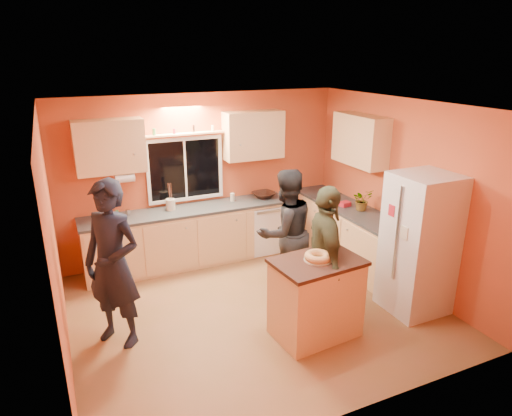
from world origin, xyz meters
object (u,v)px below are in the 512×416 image
person_left (113,265)px  person_center (285,232)px  refrigerator (419,244)px  person_right (325,257)px  island (316,297)px

person_left → person_center: (2.27, 0.24, -0.09)m
refrigerator → person_right: bearing=170.9°
island → refrigerator: bearing=-5.7°
person_left → person_right: size_ratio=1.10×
island → person_left: 2.32m
person_left → person_center: bearing=52.2°
refrigerator → island: bearing=179.2°
refrigerator → person_left: size_ratio=0.93×
person_center → person_right: 0.89m
refrigerator → person_left: bearing=166.7°
refrigerator → person_center: 1.71m
person_center → person_left: bearing=0.1°
person_right → island: bearing=147.4°
person_left → person_right: bearing=30.6°
person_center → person_right: bearing=87.9°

